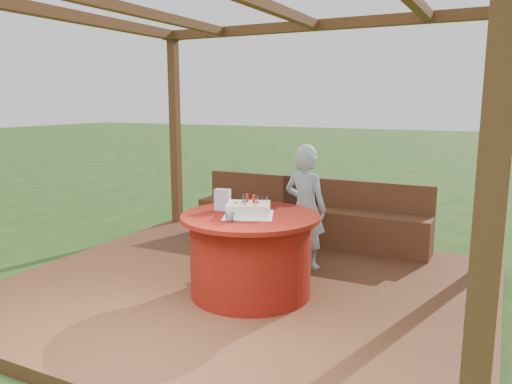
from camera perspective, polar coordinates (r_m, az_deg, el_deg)
ground at (r=4.97m, az=-1.33°, el=-11.89°), size 60.00×60.00×0.00m
deck at (r=4.95m, az=-1.33°, el=-11.24°), size 4.50×4.00×0.12m
pergola at (r=4.63m, az=-1.46°, el=16.87°), size 4.50×4.00×2.72m
bench at (r=6.35m, az=5.98°, el=-3.33°), size 3.00×0.42×0.80m
table at (r=4.60m, az=-0.62°, el=-7.09°), size 1.26×1.26×0.75m
chair at (r=5.69m, az=4.30°, el=-2.40°), size 0.54×0.54×0.90m
elderly_woman at (r=5.30m, az=5.65°, el=-1.61°), size 0.49×0.35×1.32m
birthday_cake at (r=4.46m, az=-0.87°, el=-1.97°), size 0.56×0.56×0.19m
gift_bag at (r=4.68m, az=-3.85°, el=-0.89°), size 0.15×0.12×0.20m
drinking_glass at (r=4.24m, az=-3.04°, el=-2.87°), size 0.10×0.10×0.08m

